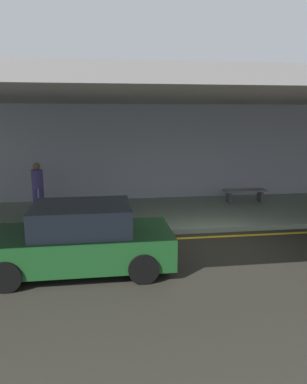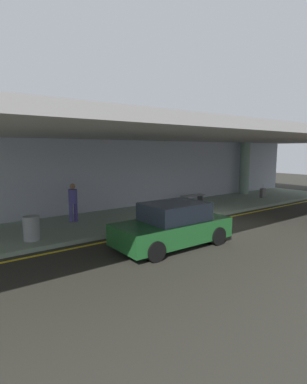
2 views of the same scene
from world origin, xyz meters
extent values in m
plane|color=#2C2B24|center=(0.00, 0.00, 0.00)|extent=(60.00, 60.00, 0.00)
cube|color=gray|center=(0.00, 3.10, 0.07)|extent=(26.00, 4.20, 0.15)
cube|color=yellow|center=(0.00, 0.64, 0.00)|extent=(26.00, 0.14, 0.01)
cube|color=#9A9795|center=(0.00, 2.60, 3.95)|extent=(28.00, 13.20, 0.30)
cube|color=#ABB1C0|center=(0.00, 5.35, 1.90)|extent=(26.00, 0.30, 3.80)
cube|color=#1B4F22|center=(-3.52, -1.12, 0.55)|extent=(4.10, 1.80, 0.70)
cube|color=#2D3847|center=(-3.42, -1.12, 1.20)|extent=(2.10, 1.60, 0.60)
cylinder|color=black|center=(-2.17, -0.27, 0.32)|extent=(0.64, 0.22, 0.64)
cylinder|color=black|center=(-2.17, -1.97, 0.32)|extent=(0.64, 0.22, 0.64)
cylinder|color=black|center=(-4.87, -0.27, 0.32)|extent=(0.64, 0.22, 0.64)
cylinder|color=black|center=(-4.87, -1.97, 0.32)|extent=(0.64, 0.22, 0.64)
cylinder|color=#4E4995|center=(-5.24, 3.69, 0.56)|extent=(0.16, 0.16, 0.82)
cylinder|color=#46378A|center=(-5.02, 3.69, 0.56)|extent=(0.16, 0.16, 0.82)
cylinder|color=#4B4493|center=(-5.13, 3.69, 1.28)|extent=(0.38, 0.38, 0.62)
sphere|color=#8C6647|center=(-5.13, 3.69, 1.71)|extent=(0.24, 0.24, 0.24)
cube|color=slate|center=(2.37, 3.99, 0.60)|extent=(1.60, 0.50, 0.06)
cube|color=#4C4C51|center=(1.75, 3.99, 0.36)|extent=(0.10, 0.40, 0.42)
cube|color=#4C4C51|center=(2.99, 3.99, 0.36)|extent=(0.10, 0.40, 0.42)
camera|label=1|loc=(-2.94, -8.98, 3.40)|focal=34.42mm
camera|label=2|loc=(-9.96, -8.79, 3.29)|focal=28.09mm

